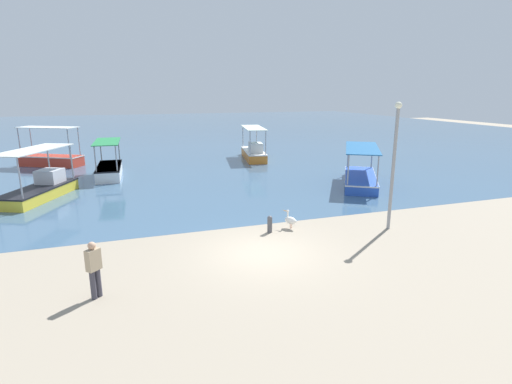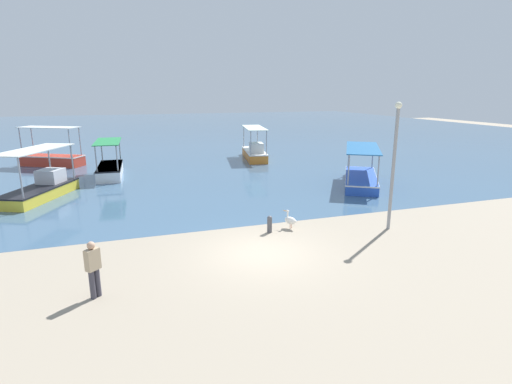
{
  "view_description": "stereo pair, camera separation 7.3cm",
  "coord_description": "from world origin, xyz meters",
  "px_view_note": "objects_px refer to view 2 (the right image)",
  "views": [
    {
      "loc": [
        -4.53,
        -12.78,
        5.74
      ],
      "look_at": [
        1.02,
        3.8,
        1.3
      ],
      "focal_mm": 28.0,
      "sensor_mm": 36.0,
      "label": 1
    },
    {
      "loc": [
        -4.46,
        -12.8,
        5.74
      ],
      "look_at": [
        1.02,
        3.8,
        1.3
      ],
      "focal_mm": 28.0,
      "sensor_mm": 36.0,
      "label": 2
    }
  ],
  "objects_px": {
    "fishing_boat_outer": "(110,169)",
    "fishing_boat_far_right": "(41,187)",
    "fisherman_standing": "(93,268)",
    "fishing_boat_near_right": "(361,177)",
    "lamp_post": "(394,159)",
    "fishing_boat_far_left": "(255,152)",
    "fishing_boat_near_left": "(53,158)",
    "mooring_bollard": "(270,224)",
    "pelican": "(290,220)"
  },
  "relations": [
    {
      "from": "fishing_boat_outer",
      "to": "fishing_boat_far_right",
      "type": "relative_size",
      "value": 0.9
    },
    {
      "from": "fishing_boat_outer",
      "to": "fisherman_standing",
      "type": "xyz_separation_m",
      "value": [
        -0.03,
        -17.48,
        0.36
      ]
    },
    {
      "from": "fishing_boat_near_right",
      "to": "fishing_boat_far_right",
      "type": "distance_m",
      "value": 18.69
    },
    {
      "from": "lamp_post",
      "to": "fishing_boat_near_right",
      "type": "bearing_deg",
      "value": 65.42
    },
    {
      "from": "fishing_boat_near_right",
      "to": "lamp_post",
      "type": "xyz_separation_m",
      "value": [
        -3.47,
        -7.58,
        2.54
      ]
    },
    {
      "from": "lamp_post",
      "to": "fisherman_standing",
      "type": "xyz_separation_m",
      "value": [
        -11.59,
        -2.35,
        -2.11
      ]
    },
    {
      "from": "fishing_boat_far_right",
      "to": "fisherman_standing",
      "type": "relative_size",
      "value": 3.18
    },
    {
      "from": "fishing_boat_far_left",
      "to": "fishing_boat_near_right",
      "type": "bearing_deg",
      "value": -73.44
    },
    {
      "from": "fishing_boat_outer",
      "to": "fishing_boat_far_right",
      "type": "distance_m",
      "value": 5.94
    },
    {
      "from": "fishing_boat_near_left",
      "to": "fishing_boat_outer",
      "type": "bearing_deg",
      "value": -52.56
    },
    {
      "from": "mooring_bollard",
      "to": "pelican",
      "type": "bearing_deg",
      "value": 10.6
    },
    {
      "from": "pelican",
      "to": "fisherman_standing",
      "type": "distance_m",
      "value": 8.46
    },
    {
      "from": "fishing_boat_far_left",
      "to": "pelican",
      "type": "xyz_separation_m",
      "value": [
        -4.11,
        -17.49,
        -0.26
      ]
    },
    {
      "from": "fishing_boat_near_left",
      "to": "pelican",
      "type": "xyz_separation_m",
      "value": [
        11.96,
        -19.53,
        -0.22
      ]
    },
    {
      "from": "fishing_boat_near_left",
      "to": "fishing_boat_far_right",
      "type": "xyz_separation_m",
      "value": [
        0.93,
        -10.57,
        -0.0
      ]
    },
    {
      "from": "fishing_boat_near_right",
      "to": "mooring_bollard",
      "type": "distance_m",
      "value": 10.63
    },
    {
      "from": "mooring_bollard",
      "to": "fisherman_standing",
      "type": "distance_m",
      "value": 7.47
    },
    {
      "from": "fishing_boat_far_left",
      "to": "fisherman_standing",
      "type": "distance_m",
      "value": 24.2
    },
    {
      "from": "fishing_boat_far_left",
      "to": "pelican",
      "type": "height_order",
      "value": "fishing_boat_far_left"
    },
    {
      "from": "fishing_boat_near_right",
      "to": "fishing_boat_near_left",
      "type": "bearing_deg",
      "value": 145.6
    },
    {
      "from": "fishing_boat_outer",
      "to": "fisherman_standing",
      "type": "distance_m",
      "value": 17.48
    },
    {
      "from": "fishing_boat_far_right",
      "to": "fishing_boat_outer",
      "type": "bearing_deg",
      "value": 54.3
    },
    {
      "from": "fishing_boat_far_right",
      "to": "fisherman_standing",
      "type": "bearing_deg",
      "value": -74.81
    },
    {
      "from": "fishing_boat_far_left",
      "to": "pelican",
      "type": "bearing_deg",
      "value": -103.22
    },
    {
      "from": "fishing_boat_outer",
      "to": "lamp_post",
      "type": "xyz_separation_m",
      "value": [
        11.55,
        -15.13,
        2.47
      ]
    },
    {
      "from": "fishing_boat_outer",
      "to": "fishing_boat_near_left",
      "type": "distance_m",
      "value": 7.23
    },
    {
      "from": "fishing_boat_far_right",
      "to": "pelican",
      "type": "bearing_deg",
      "value": -39.09
    },
    {
      "from": "fishing_boat_near_left",
      "to": "mooring_bollard",
      "type": "relative_size",
      "value": 6.82
    },
    {
      "from": "fishing_boat_far_right",
      "to": "fishing_boat_far_left",
      "type": "bearing_deg",
      "value": 29.39
    },
    {
      "from": "mooring_bollard",
      "to": "fisherman_standing",
      "type": "bearing_deg",
      "value": -152.0
    },
    {
      "from": "pelican",
      "to": "mooring_bollard",
      "type": "bearing_deg",
      "value": -169.4
    },
    {
      "from": "fishing_boat_outer",
      "to": "fishing_boat_near_right",
      "type": "distance_m",
      "value": 16.81
    },
    {
      "from": "mooring_bollard",
      "to": "fisherman_standing",
      "type": "relative_size",
      "value": 0.43
    },
    {
      "from": "pelican",
      "to": "lamp_post",
      "type": "bearing_deg",
      "value": -18.56
    },
    {
      "from": "mooring_bollard",
      "to": "fishing_boat_far_right",
      "type": "bearing_deg",
      "value": 137.58
    },
    {
      "from": "fishing_boat_far_left",
      "to": "fishing_boat_near_right",
      "type": "relative_size",
      "value": 0.93
    },
    {
      "from": "fishing_boat_far_right",
      "to": "pelican",
      "type": "xyz_separation_m",
      "value": [
        11.03,
        -8.96,
        -0.22
      ]
    },
    {
      "from": "fishing_boat_far_left",
      "to": "mooring_bollard",
      "type": "relative_size",
      "value": 7.98
    },
    {
      "from": "lamp_post",
      "to": "fishing_boat_near_left",
      "type": "bearing_deg",
      "value": 127.39
    },
    {
      "from": "fishing_boat_far_right",
      "to": "fisherman_standing",
      "type": "xyz_separation_m",
      "value": [
        3.43,
        -12.65,
        0.31
      ]
    },
    {
      "from": "fishing_boat_far_left",
      "to": "mooring_bollard",
      "type": "distance_m",
      "value": 18.41
    },
    {
      "from": "fishing_boat_outer",
      "to": "lamp_post",
      "type": "bearing_deg",
      "value": -52.63
    },
    {
      "from": "fishing_boat_far_right",
      "to": "pelican",
      "type": "relative_size",
      "value": 6.72
    },
    {
      "from": "fishing_boat_far_left",
      "to": "fishing_boat_near_left",
      "type": "relative_size",
      "value": 1.17
    },
    {
      "from": "pelican",
      "to": "fisherman_standing",
      "type": "height_order",
      "value": "fisherman_standing"
    },
    {
      "from": "pelican",
      "to": "lamp_post",
      "type": "xyz_separation_m",
      "value": [
        3.99,
        -1.34,
        2.64
      ]
    },
    {
      "from": "fishing_boat_outer",
      "to": "pelican",
      "type": "relative_size",
      "value": 6.03
    },
    {
      "from": "fishing_boat_near_left",
      "to": "mooring_bollard",
      "type": "height_order",
      "value": "fishing_boat_near_left"
    },
    {
      "from": "pelican",
      "to": "mooring_bollard",
      "type": "xyz_separation_m",
      "value": [
        -1.02,
        -0.19,
        0.01
      ]
    },
    {
      "from": "fishing_boat_far_right",
      "to": "lamp_post",
      "type": "height_order",
      "value": "lamp_post"
    }
  ]
}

